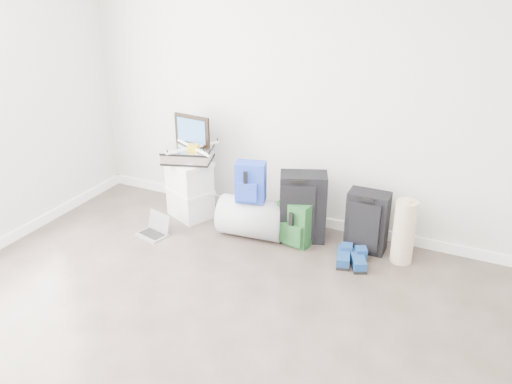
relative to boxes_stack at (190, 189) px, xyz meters
The scene contains 14 objects.
ground 2.36m from the boxes_stack, 64.84° to the right, with size 5.00×5.00×0.00m, color #352C27.
room_envelope 2.72m from the boxes_stack, 64.65° to the right, with size 4.52×5.02×2.71m.
boxes_stack is the anchor object (origin of this frame).
briefcase 0.37m from the boxes_stack, ahead, with size 0.47×0.34×0.14m, color #B2B2B7.
painting 0.60m from the boxes_stack, 90.00° to the left, with size 0.42×0.07×0.31m.
drone 0.47m from the boxes_stack, 14.04° to the right, with size 0.53×0.53×0.05m.
duffel_bag 0.78m from the boxes_stack, ahead, with size 0.38×0.38×0.62m, color #9B9DA4.
blue_backpack 0.82m from the boxes_stack, 10.17° to the right, with size 0.31×0.26×0.38m.
large_suitcase 1.22m from the boxes_stack, ahead, with size 0.49×0.41×0.67m.
green_backpack 1.20m from the boxes_stack, ahead, with size 0.33×0.27×0.43m.
carry_on 1.83m from the boxes_stack, ahead, with size 0.37×0.24×0.58m.
shoes 1.81m from the boxes_stack, ahead, with size 0.34×0.32×0.10m.
rolled_rug 2.17m from the boxes_stack, ahead, with size 0.19×0.19×0.59m, color tan.
laptop 0.57m from the boxes_stack, 102.46° to the right, with size 0.32×0.27×0.20m.
Camera 1 is at (1.81, -2.15, 2.57)m, focal length 38.00 mm.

